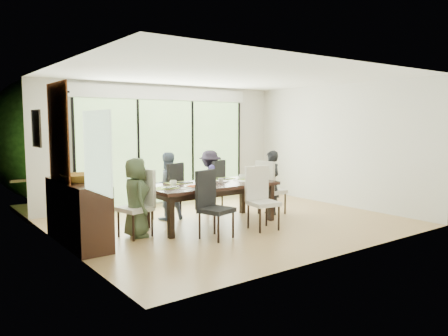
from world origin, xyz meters
TOP-DOWN VIEW (x-y plane):
  - floor at (0.00, 0.00)m, footprint 6.00×5.00m
  - ceiling at (0.00, 0.00)m, footprint 6.00×5.00m
  - wall_back at (0.00, 2.51)m, footprint 6.00×0.02m
  - wall_front at (0.00, -2.51)m, footprint 6.00×0.02m
  - wall_left at (-3.01, 0.00)m, footprint 0.02×5.00m
  - wall_right at (3.01, 0.00)m, footprint 0.02×5.00m
  - glass_doors at (0.00, 2.47)m, footprint 4.20×0.02m
  - blinds_header at (0.00, 2.46)m, footprint 4.40×0.06m
  - mullion_a at (-2.10, 2.46)m, footprint 0.05×0.04m
  - mullion_b at (-0.70, 2.46)m, footprint 0.05×0.04m
  - mullion_c at (0.70, 2.46)m, footprint 0.05×0.04m
  - mullion_d at (2.10, 2.46)m, footprint 0.05×0.04m
  - side_window at (-2.97, -1.20)m, footprint 0.02×0.90m
  - deck at (0.00, 3.40)m, footprint 6.00×1.80m
  - rail_top at (0.00, 4.20)m, footprint 6.00×0.08m
  - foliage_left at (-1.80, 5.20)m, footprint 3.20×3.20m
  - foliage_mid at (0.40, 5.80)m, footprint 4.00×4.00m
  - foliage_right at (2.20, 5.00)m, footprint 2.80×2.80m
  - foliage_far at (-0.60, 6.50)m, footprint 3.60×3.60m
  - table_top at (-0.38, 0.13)m, footprint 2.40×1.10m
  - table_apron at (-0.38, 0.13)m, footprint 2.20×0.90m
  - table_leg_fl at (-1.46, -0.30)m, footprint 0.09×0.09m
  - table_leg_fr at (0.70, -0.30)m, footprint 0.09×0.09m
  - table_leg_bl at (-1.46, 0.56)m, footprint 0.09×0.09m
  - table_leg_br at (0.70, 0.56)m, footprint 0.09×0.09m
  - chair_left_end at (-1.88, 0.13)m, footprint 0.55×0.55m
  - chair_right_end at (1.12, 0.13)m, footprint 0.51×0.51m
  - chair_far_left at (-0.83, 0.98)m, footprint 0.61×0.61m
  - chair_far_right at (0.17, 0.98)m, footprint 0.61×0.61m
  - chair_near_left at (-0.88, -0.74)m, footprint 0.57×0.57m
  - chair_near_right at (0.12, -0.74)m, footprint 0.52×0.52m
  - person_left_end at (-1.86, 0.13)m, footprint 0.49×0.66m
  - person_right_end at (1.10, 0.13)m, footprint 0.49×0.66m
  - person_far_left at (-0.83, 0.96)m, footprint 0.65×0.47m
  - person_far_right at (0.17, 0.96)m, footprint 0.66×0.49m
  - placemat_left at (-1.33, 0.13)m, footprint 0.44×0.32m
  - placemat_right at (0.57, 0.13)m, footprint 0.44×0.32m
  - placemat_far_l at (-0.83, 0.53)m, footprint 0.44×0.32m
  - placemat_far_r at (0.17, 0.53)m, footprint 0.44×0.32m
  - placemat_paper at (-0.93, -0.17)m, footprint 0.44×0.32m
  - tablet_far_l at (-0.73, 0.48)m, footprint 0.26×0.18m
  - tablet_far_r at (0.12, 0.48)m, footprint 0.24×0.17m
  - papers at (0.32, 0.08)m, footprint 0.30×0.22m
  - platter_base at (-0.93, -0.17)m, footprint 0.26×0.26m
  - platter_snacks at (-0.93, -0.17)m, footprint 0.20×0.20m
  - vase at (-0.33, 0.18)m, footprint 0.08×0.08m
  - hyacinth_stems at (-0.33, 0.18)m, footprint 0.04×0.04m
  - hyacinth_blooms at (-0.33, 0.18)m, footprint 0.11×0.11m
  - laptop at (-1.23, 0.03)m, footprint 0.39×0.32m
  - cup_a at (-1.08, 0.28)m, footprint 0.18×0.18m
  - cup_b at (-0.23, 0.03)m, footprint 0.14×0.14m
  - cup_c at (0.42, 0.23)m, footprint 0.17×0.17m
  - book at (-0.13, 0.18)m, footprint 0.24×0.27m
  - sideboard at (-2.76, 0.28)m, footprint 0.48×1.72m
  - bowl at (-2.76, 0.18)m, footprint 0.51×0.51m
  - candlestick_base at (-2.76, 0.63)m, footprint 0.11×0.11m
  - candlestick_shaft at (-2.76, 0.63)m, footprint 0.03×0.03m
  - candlestick_pan at (-2.76, 0.63)m, footprint 0.11×0.11m
  - candle at (-2.76, 0.63)m, footprint 0.04×0.04m
  - tapestry at (-2.97, 0.40)m, footprint 0.02×1.00m
  - art_frame at (-2.97, 1.70)m, footprint 0.03×0.55m
  - art_canvas at (-2.95, 1.70)m, footprint 0.01×0.45m

SIDE VIEW (x-z plane):
  - deck at x=0.00m, z-range -0.10..0.00m
  - floor at x=0.00m, z-range -0.01..0.00m
  - table_leg_fl at x=-1.46m, z-range 0.00..0.69m
  - table_leg_fr at x=0.70m, z-range 0.00..0.69m
  - table_leg_bl at x=-1.46m, z-range 0.00..0.69m
  - table_leg_br at x=0.70m, z-range 0.00..0.69m
  - sideboard at x=-2.76m, z-range 0.00..0.97m
  - rail_top at x=0.00m, z-range 0.52..0.58m
  - chair_left_end at x=-1.88m, z-range 0.00..1.10m
  - chair_right_end at x=1.12m, z-range 0.00..1.10m
  - chair_far_left at x=-0.83m, z-range 0.00..1.10m
  - chair_far_right at x=0.17m, z-range 0.00..1.10m
  - chair_near_left at x=-0.88m, z-range 0.00..1.10m
  - chair_near_right at x=0.12m, z-range 0.00..1.10m
  - table_apron at x=-0.38m, z-range 0.58..0.68m
  - person_left_end at x=-1.86m, z-range 0.00..1.29m
  - person_right_end at x=1.10m, z-range 0.00..1.29m
  - person_far_left at x=-0.83m, z-range 0.00..1.29m
  - person_far_right at x=0.17m, z-range 0.00..1.29m
  - table_top at x=-0.38m, z-range 0.69..0.75m
  - papers at x=0.32m, z-range 0.75..0.76m
  - placemat_left at x=-1.33m, z-range 0.75..0.76m
  - placemat_right at x=0.57m, z-range 0.75..0.76m
  - placemat_far_l at x=-0.83m, z-range 0.75..0.76m
  - placemat_far_r at x=0.17m, z-range 0.75..0.76m
  - placemat_paper at x=-0.93m, z-range 0.75..0.76m
  - book at x=-0.13m, z-range 0.75..0.77m
  - tablet_far_r at x=0.12m, z-range 0.76..0.77m
  - tablet_far_l at x=-0.73m, z-range 0.76..0.77m
  - laptop at x=-1.23m, z-range 0.75..0.78m
  - platter_base at x=-0.93m, z-range 0.76..0.78m
  - platter_snacks at x=-0.93m, z-range 0.78..0.79m
  - cup_b at x=-0.23m, z-range 0.75..0.84m
  - cup_a at x=-1.08m, z-range 0.75..0.85m
  - cup_c at x=0.42m, z-range 0.75..0.85m
  - vase at x=-0.33m, z-range 0.75..0.87m
  - hyacinth_stems at x=-0.33m, z-range 0.85..1.01m
  - candlestick_base at x=-2.76m, z-range 0.97..1.01m
  - bowl at x=-2.76m, z-range 0.97..1.09m
  - hyacinth_blooms at x=-0.33m, z-range 0.98..1.09m
  - glass_doors at x=0.00m, z-range 0.05..2.35m
  - mullion_a at x=-2.10m, z-range 0.05..2.35m
  - mullion_b at x=-0.70m, z-range 0.05..2.35m
  - mullion_c at x=0.70m, z-range 0.05..2.35m
  - mullion_d at x=2.10m, z-range 0.05..2.35m
  - foliage_right at x=2.20m, z-range -0.14..2.66m
  - wall_back at x=0.00m, z-range 0.00..2.70m
  - wall_front at x=0.00m, z-range 0.00..2.70m
  - wall_left at x=-3.01m, z-range 0.00..2.70m
  - wall_right at x=3.01m, z-range 0.00..2.70m
  - foliage_left at x=-1.80m, z-range -0.16..3.04m
  - side_window at x=-2.97m, z-range 1.00..2.00m
  - foliage_far at x=-0.60m, z-range -0.18..3.42m
  - candlestick_shaft at x=-2.76m, z-range 0.99..2.33m
  - tapestry at x=-2.97m, z-range 0.95..2.45m
  - art_frame at x=-2.97m, z-range 1.42..2.08m
  - art_canvas at x=-2.95m, z-range 1.48..2.02m
  - foliage_mid at x=0.40m, z-range -0.20..3.80m
  - candlestick_pan at x=-2.76m, z-range 2.31..2.34m
  - candle at x=-2.76m, z-range 2.34..2.45m
  - blinds_header at x=0.00m, z-range 2.36..2.64m
  - ceiling at x=0.00m, z-range 2.70..2.71m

